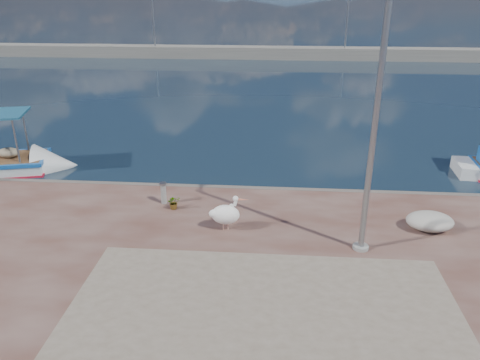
# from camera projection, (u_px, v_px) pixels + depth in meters

# --- Properties ---
(ground) EXTENTS (1400.00, 1400.00, 0.00)m
(ground) POSITION_uv_depth(u_px,v_px,m) (229.00, 278.00, 12.71)
(ground) COLOR #162635
(ground) RESTS_ON ground
(quay_patch) EXTENTS (9.00, 7.00, 0.01)m
(quay_patch) POSITION_uv_depth(u_px,v_px,m) (262.00, 344.00, 9.69)
(quay_patch) COLOR gray
(quay_patch) RESTS_ON quay
(breakwater) EXTENTS (120.00, 2.20, 7.50)m
(breakwater) POSITION_uv_depth(u_px,v_px,m) (267.00, 53.00, 49.20)
(breakwater) COLOR gray
(breakwater) RESTS_ON ground
(pelican) EXTENTS (1.16, 0.64, 1.11)m
(pelican) POSITION_uv_depth(u_px,v_px,m) (226.00, 214.00, 14.00)
(pelican) COLOR tan
(pelican) RESTS_ON quay
(lamp_post) EXTENTS (0.44, 0.96, 7.00)m
(lamp_post) POSITION_uv_depth(u_px,v_px,m) (373.00, 136.00, 11.91)
(lamp_post) COLOR gray
(lamp_post) RESTS_ON quay
(bollard_near) EXTENTS (0.25, 0.25, 0.75)m
(bollard_near) POSITION_uv_depth(u_px,v_px,m) (163.00, 192.00, 15.74)
(bollard_near) COLOR gray
(bollard_near) RESTS_ON quay
(potted_plant) EXTENTS (0.52, 0.49, 0.46)m
(potted_plant) POSITION_uv_depth(u_px,v_px,m) (174.00, 202.00, 15.41)
(potted_plant) COLOR #33722D
(potted_plant) RESTS_ON quay
(net_pile_d) EXTENTS (1.41, 1.06, 0.53)m
(net_pile_d) POSITION_uv_depth(u_px,v_px,m) (430.00, 221.00, 14.12)
(net_pile_d) COLOR beige
(net_pile_d) RESTS_ON quay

